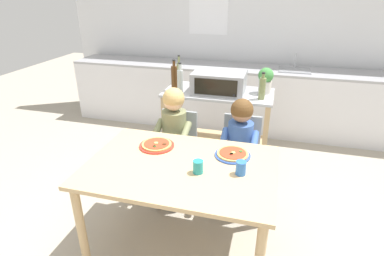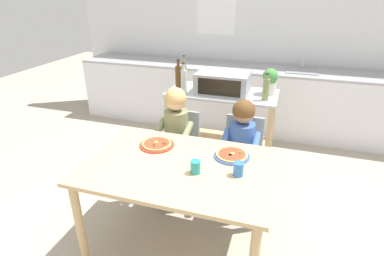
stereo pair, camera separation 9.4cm
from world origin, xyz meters
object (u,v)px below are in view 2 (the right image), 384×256
object	(u,v)px
child_in_olive_shirt	(174,132)
drinking_cup_blue	(238,169)
bottle_brown_beer	(178,77)
child_in_blue_striped_shirt	(241,143)
pizza_plate_blue_rimmed	(232,155)
drinking_cup_teal	(195,167)
bottle_slim_sauce	(266,89)
kitchen_island_cart	(221,118)
bottle_tall_green_wine	(184,72)
pizza_plate_red_rimmed	(157,144)
toaster_oven	(223,82)
bottle_squat_spirits	(184,82)
dining_chair_right	(241,154)
dining_table	(179,176)
potted_herb_plant	(270,81)
dining_chair_left	(179,147)

from	to	relation	value
child_in_olive_shirt	drinking_cup_blue	distance (m)	0.92
bottle_brown_beer	child_in_blue_striped_shirt	bearing A→B (deg)	-36.09
pizza_plate_blue_rimmed	drinking_cup_teal	distance (m)	0.35
bottle_slim_sauce	drinking_cup_teal	xyz separation A→B (m)	(-0.32, -1.22, -0.21)
kitchen_island_cart	bottle_tall_green_wine	size ratio (longest dim) A/B	3.57
pizza_plate_red_rimmed	child_in_olive_shirt	bearing A→B (deg)	90.04
bottle_tall_green_wine	drinking_cup_teal	world-z (taller)	bottle_tall_green_wine
toaster_oven	bottle_squat_spirits	distance (m)	0.41
child_in_blue_striped_shirt	bottle_tall_green_wine	bearing A→B (deg)	134.17
bottle_slim_sauce	dining_chair_right	bearing A→B (deg)	-108.48
dining_chair_right	drinking_cup_blue	xyz separation A→B (m)	(0.09, -0.76, 0.31)
kitchen_island_cart	pizza_plate_red_rimmed	bearing A→B (deg)	-104.84
toaster_oven	bottle_tall_green_wine	world-z (taller)	bottle_tall_green_wine
child_in_blue_striped_shirt	drinking_cup_blue	bearing A→B (deg)	-82.30
toaster_oven	pizza_plate_red_rimmed	bearing A→B (deg)	-105.27
pizza_plate_blue_rimmed	drinking_cup_blue	world-z (taller)	drinking_cup_blue
dining_table	drinking_cup_blue	distance (m)	0.44
dining_chair_right	child_in_blue_striped_shirt	distance (m)	0.22
bottle_brown_beer	pizza_plate_red_rimmed	size ratio (longest dim) A/B	1.19
potted_herb_plant	dining_table	xyz separation A→B (m)	(-0.48, -1.35, -0.38)
dining_table	drinking_cup_teal	bearing A→B (deg)	-25.68
bottle_slim_sauce	dining_chair_right	size ratio (longest dim) A/B	0.32
dining_table	pizza_plate_blue_rimmed	world-z (taller)	pizza_plate_blue_rimmed
kitchen_island_cart	bottle_squat_spirits	xyz separation A→B (m)	(-0.35, -0.21, 0.43)
bottle_squat_spirits	dining_chair_left	xyz separation A→B (m)	(0.07, -0.35, -0.54)
bottle_tall_green_wine	drinking_cup_blue	bearing A→B (deg)	-58.86
bottle_slim_sauce	bottle_brown_beer	bearing A→B (deg)	177.27
dining_table	kitchen_island_cart	bearing A→B (deg)	89.09
bottle_tall_green_wine	dining_table	bearing A→B (deg)	-72.27
drinking_cup_blue	pizza_plate_red_rimmed	bearing A→B (deg)	162.01
toaster_oven	dining_chair_left	distance (m)	0.81
bottle_squat_spirits	bottle_brown_beer	size ratio (longest dim) A/B	1.01
child_in_blue_striped_shirt	pizza_plate_blue_rimmed	bearing A→B (deg)	-89.98
dining_chair_left	pizza_plate_red_rimmed	size ratio (longest dim) A/B	2.99
bottle_slim_sauce	pizza_plate_red_rimmed	xyz separation A→B (m)	(-0.73, -0.94, -0.24)
kitchen_island_cart	potted_herb_plant	distance (m)	0.64
bottle_brown_beer	drinking_cup_blue	size ratio (longest dim) A/B	3.37
bottle_tall_green_wine	drinking_cup_teal	size ratio (longest dim) A/B	3.46
kitchen_island_cart	dining_chair_left	distance (m)	0.64
pizza_plate_red_rimmed	drinking_cup_teal	bearing A→B (deg)	-34.63
pizza_plate_blue_rimmed	bottle_tall_green_wine	bearing A→B (deg)	122.88
dining_table	drinking_cup_blue	bearing A→B (deg)	-1.50
potted_herb_plant	dining_chair_left	xyz separation A→B (m)	(-0.74, -0.64, -0.55)
toaster_oven	child_in_blue_striped_shirt	bearing A→B (deg)	-64.10
pizza_plate_blue_rimmed	bottle_squat_spirits	bearing A→B (deg)	128.27
bottle_tall_green_wine	dining_chair_right	bearing A→B (deg)	-41.28
dining_chair_left	dining_chair_right	distance (m)	0.60
potted_herb_plant	child_in_blue_striped_shirt	world-z (taller)	potted_herb_plant
bottle_brown_beer	dining_chair_right	world-z (taller)	bottle_brown_beer
bottle_tall_green_wine	pizza_plate_red_rimmed	world-z (taller)	bottle_tall_green_wine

